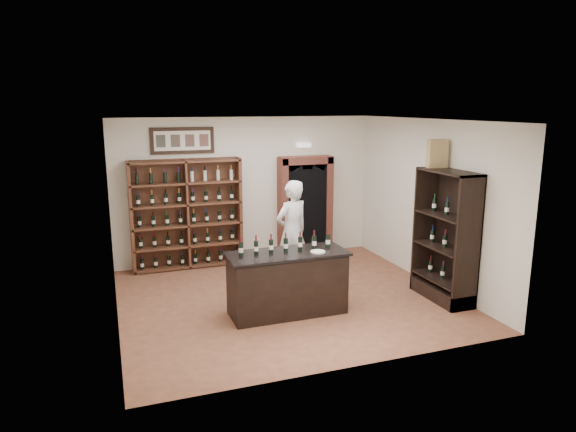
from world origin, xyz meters
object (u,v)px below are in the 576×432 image
object	(u,v)px
counter_bottle_0	(241,249)
side_cabinet	(446,256)
tasting_counter	(287,283)
wine_shelf	(187,214)
wine_crate	(437,154)
shopkeeper	(292,232)

from	to	relation	value
counter_bottle_0	side_cabinet	distance (m)	3.48
tasting_counter	side_cabinet	bearing A→B (deg)	-6.28
tasting_counter	side_cabinet	xyz separation A→B (m)	(2.72, -0.30, 0.26)
wine_shelf	wine_crate	world-z (taller)	wine_crate
shopkeeper	wine_crate	xyz separation A→B (m)	(2.14, -1.27, 1.48)
wine_shelf	counter_bottle_0	size ratio (longest dim) A/B	7.33
tasting_counter	counter_bottle_0	xyz separation A→B (m)	(-0.72, 0.07, 0.61)
tasting_counter	counter_bottle_0	bearing A→B (deg)	174.38
wine_shelf	wine_crate	bearing A→B (deg)	-36.56
shopkeeper	side_cabinet	bearing A→B (deg)	121.71
counter_bottle_0	tasting_counter	bearing A→B (deg)	-5.62
counter_bottle_0	wine_crate	xyz separation A→B (m)	(3.44, 0.03, 1.33)
shopkeeper	wine_crate	distance (m)	2.90
wine_crate	tasting_counter	bearing A→B (deg)	-169.73
tasting_counter	side_cabinet	world-z (taller)	side_cabinet
wine_shelf	wine_crate	distance (m)	4.94
shopkeeper	wine_crate	world-z (taller)	wine_crate
side_cabinet	shopkeeper	xyz separation A→B (m)	(-2.15, 1.67, 0.20)
counter_bottle_0	wine_crate	world-z (taller)	wine_crate
wine_shelf	side_cabinet	xyz separation A→B (m)	(3.82, -3.23, -0.35)
tasting_counter	shopkeeper	distance (m)	1.55
wine_shelf	side_cabinet	distance (m)	5.02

